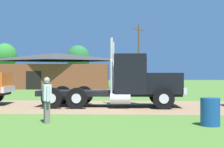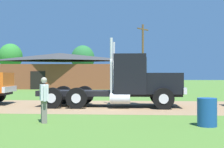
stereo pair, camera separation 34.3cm
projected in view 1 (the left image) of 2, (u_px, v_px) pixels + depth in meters
The scene contains 9 objects.
ground_plane at pixel (116, 106), 15.68m from camera, with size 200.00×200.00×0.00m, color #4D762C.
dirt_track at pixel (116, 106), 15.68m from camera, with size 120.00×6.84×0.01m, color #91714F.
truck_foreground_white at pixel (130, 83), 15.50m from camera, with size 7.70×2.75×3.56m.
visitor_standing_near at pixel (47, 98), 10.10m from camera, with size 0.42×0.62×1.60m.
steel_barrel at pixel (210, 112), 9.53m from camera, with size 0.63×0.63×0.92m, color #19478C.
shed_building at pixel (55, 71), 37.65m from camera, with size 14.57×6.50×4.62m.
utility_pole_near at pixel (139, 55), 36.45m from camera, with size 1.47×1.81×8.08m.
tree_left at pixel (5, 56), 53.71m from camera, with size 4.34×4.34×7.65m.
tree_mid at pixel (78, 58), 49.77m from camera, with size 4.00×4.00×6.88m.
Camera 1 is at (0.50, -15.68, 1.64)m, focal length 46.67 mm.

